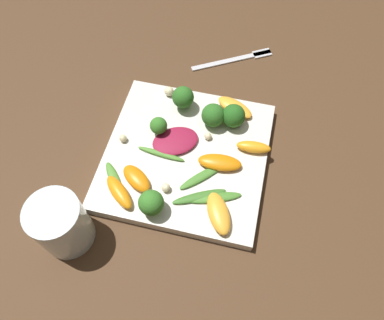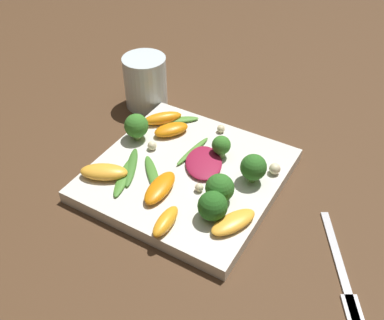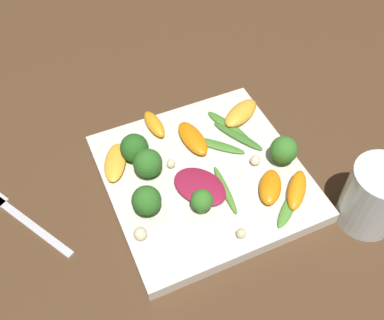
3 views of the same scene
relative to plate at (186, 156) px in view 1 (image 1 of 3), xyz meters
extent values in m
plane|color=#4C331E|center=(0.00, 0.00, -0.01)|extent=(2.40, 2.40, 0.00)
cube|color=silver|center=(0.00, 0.00, 0.00)|extent=(0.29, 0.29, 0.02)
cylinder|color=silver|center=(0.15, 0.18, 0.04)|extent=(0.08, 0.08, 0.10)
cube|color=silver|center=(-0.04, -0.26, -0.01)|extent=(0.16, 0.10, 0.01)
cube|color=silver|center=(-0.10, -0.30, -0.01)|extent=(0.04, 0.04, 0.01)
ellipsoid|color=maroon|center=(0.02, -0.02, 0.02)|extent=(0.10, 0.09, 0.01)
ellipsoid|color=orange|center=(0.09, 0.10, 0.02)|extent=(0.07, 0.07, 0.02)
ellipsoid|color=orange|center=(0.07, 0.07, 0.02)|extent=(0.07, 0.06, 0.02)
ellipsoid|color=orange|center=(-0.12, -0.03, 0.02)|extent=(0.06, 0.03, 0.02)
ellipsoid|color=#FCAD33|center=(-0.07, -0.12, 0.02)|extent=(0.08, 0.06, 0.01)
ellipsoid|color=#FCAD33|center=(-0.08, 0.10, 0.02)|extent=(0.06, 0.08, 0.02)
ellipsoid|color=orange|center=(-0.06, 0.01, 0.02)|extent=(0.08, 0.04, 0.02)
cylinder|color=#7A9E51|center=(0.06, -0.03, 0.02)|extent=(0.01, 0.01, 0.02)
sphere|color=#387A28|center=(0.06, -0.03, 0.03)|extent=(0.03, 0.03, 0.03)
cylinder|color=#84AD5B|center=(0.03, 0.12, 0.02)|extent=(0.01, 0.01, 0.02)
sphere|color=#387A28|center=(0.03, 0.12, 0.04)|extent=(0.04, 0.04, 0.04)
cylinder|color=#84AD5B|center=(-0.03, -0.08, 0.02)|extent=(0.01, 0.01, 0.01)
sphere|color=#2D6B23|center=(-0.03, -0.08, 0.04)|extent=(0.04, 0.04, 0.04)
cylinder|color=#84AD5B|center=(-0.07, -0.08, 0.02)|extent=(0.01, 0.01, 0.01)
sphere|color=#26601E|center=(-0.07, -0.08, 0.03)|extent=(0.04, 0.04, 0.04)
cylinder|color=#84AD5B|center=(0.03, -0.10, 0.02)|extent=(0.01, 0.01, 0.02)
sphere|color=#2D6B23|center=(0.03, -0.10, 0.04)|extent=(0.04, 0.04, 0.04)
ellipsoid|color=#518E33|center=(0.04, 0.01, 0.01)|extent=(0.09, 0.02, 0.01)
ellipsoid|color=#47842D|center=(-0.04, 0.04, 0.01)|extent=(0.07, 0.08, 0.01)
ellipsoid|color=#3D7528|center=(-0.04, 0.08, 0.01)|extent=(0.09, 0.06, 0.01)
ellipsoid|color=#518E33|center=(0.11, 0.08, 0.01)|extent=(0.06, 0.07, 0.01)
ellipsoid|color=#47842D|center=(-0.07, 0.08, 0.01)|extent=(0.09, 0.05, 0.01)
sphere|color=beige|center=(-0.03, -0.04, 0.02)|extent=(0.01, 0.01, 0.01)
sphere|color=beige|center=(0.12, 0.00, 0.02)|extent=(0.01, 0.01, 0.01)
sphere|color=beige|center=(0.06, -0.12, 0.02)|extent=(0.02, 0.02, 0.02)
sphere|color=beige|center=(0.02, 0.08, 0.02)|extent=(0.02, 0.02, 0.02)
camera|label=1|loc=(-0.09, 0.33, 0.59)|focal=35.00mm
camera|label=2|loc=(-0.46, -0.28, 0.49)|focal=42.00mm
camera|label=3|loc=(0.36, -0.18, 0.55)|focal=42.00mm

